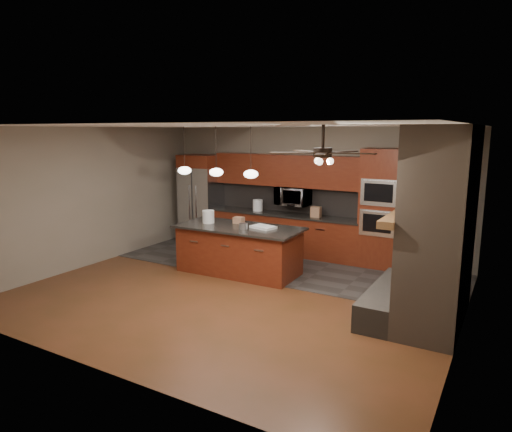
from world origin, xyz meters
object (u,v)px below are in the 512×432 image
Objects in this scene: microwave at (293,196)px; counter_box at (316,212)px; paint_tray at (263,227)px; cardboard_box at (239,220)px; counter_bucket at (258,205)px; refrigerator at (201,199)px; oven_tower at (382,209)px; kitchen_island at (239,250)px; paint_can at (243,226)px; white_bucket at (208,217)px.

counter_box is at bearing -9.59° from microwave.
cardboard_box is at bearing 179.11° from paint_tray.
paint_tray is at bearing -57.40° from counter_bucket.
counter_box is at bearing -1.96° from counter_bucket.
refrigerator is (-2.43, -0.13, -0.23)m from microwave.
oven_tower reaches higher than kitchen_island.
paint_can is 0.36× the size of paint_tray.
white_bucket reaches higher than paint_can.
microwave reaches higher than counter_bucket.
paint_tray is at bearing -104.99° from counter_box.
counter_bucket is at bearing -176.72° from microwave.
counter_bucket is at bearing 179.85° from oven_tower.
cardboard_box is 1.80m from counter_box.
cardboard_box is 0.88× the size of counter_box.
counter_box is (0.39, 1.63, 0.07)m from paint_tray.
counter_bucket is 1.15× the size of counter_box.
refrigerator is at bearing 130.27° from white_bucket.
cardboard_box is (-0.43, -1.58, -0.32)m from microwave.
refrigerator is at bearing -179.04° from oven_tower.
white_bucket is (-0.70, -0.01, 0.58)m from kitchen_island.
kitchen_island is (-0.28, -1.83, -0.84)m from microwave.
microwave is 0.92m from counter_bucket.
refrigerator is at bearing 140.26° from kitchen_island.
microwave is at bearing 178.34° from oven_tower.
cardboard_box is at bearing 130.86° from paint_can.
paint_tray is (0.49, 0.09, 0.48)m from kitchen_island.
cardboard_box is (-2.41, -1.52, -0.21)m from oven_tower.
white_bucket is at bearing -117.99° from microwave.
white_bucket reaches higher than counter_box.
paint_tray is (1.18, 0.11, -0.10)m from white_bucket.
paint_tray reaches higher than kitchen_island.
counter_bucket is at bearing 2.99° from refrigerator.
counter_bucket reaches higher than counter_box.
refrigerator is (-4.40, -0.07, -0.12)m from oven_tower.
kitchen_island is 1.96m from counter_bucket.
refrigerator is at bearing 141.71° from paint_can.
paint_tray is (0.20, -1.73, -0.36)m from microwave.
paint_can is 0.62× the size of counter_bucket.
oven_tower reaches higher than cardboard_box.
counter_box is at bearing 47.94° from white_bucket.
oven_tower is 1.40m from counter_box.
cardboard_box is at bearing 25.46° from white_bucket.
cardboard_box is at bearing -147.68° from oven_tower.
refrigerator is at bearing -177.01° from counter_bucket.
kitchen_island is 2.01m from counter_box.
microwave is 0.34× the size of refrigerator.
kitchen_island is 15.43× the size of paint_can.
refrigerator is 2.24m from white_bucket.
white_bucket is at bearing -162.10° from paint_tray.
counter_bucket reaches higher than paint_can.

